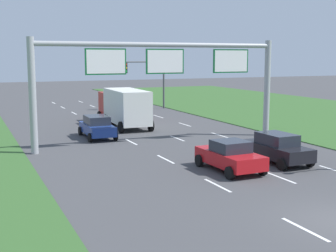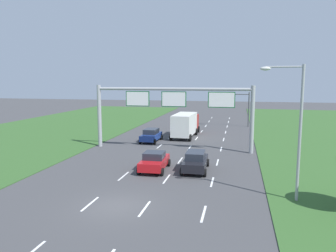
# 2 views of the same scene
# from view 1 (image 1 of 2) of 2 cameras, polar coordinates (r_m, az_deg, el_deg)

# --- Properties ---
(lane_dashes_inner_left) EXTENTS (0.14, 68.40, 0.01)m
(lane_dashes_inner_left) POSITION_cam_1_polar(r_m,az_deg,el_deg) (29.60, -2.61, -2.90)
(lane_dashes_inner_left) COLOR white
(lane_dashes_inner_left) RESTS_ON ground_plane
(lane_dashes_inner_right) EXTENTS (0.14, 68.40, 0.01)m
(lane_dashes_inner_right) POSITION_cam_1_polar(r_m,az_deg,el_deg) (31.00, 3.44, -2.39)
(lane_dashes_inner_right) COLOR white
(lane_dashes_inner_right) RESTS_ON ground_plane
(lane_dashes_slip) EXTENTS (0.14, 68.40, 0.01)m
(lane_dashes_slip) POSITION_cam_1_polar(r_m,az_deg,el_deg) (32.72, 8.91, -1.90)
(lane_dashes_slip) COLOR white
(lane_dashes_slip) RESTS_ON ground_plane
(car_near_red) EXTENTS (2.08, 4.31, 1.60)m
(car_near_red) POSITION_cam_1_polar(r_m,az_deg,el_deg) (34.19, -8.64, -0.07)
(car_near_red) COLOR navy
(car_near_red) RESTS_ON ground_plane
(car_lead_silver) EXTENTS (2.24, 4.15, 1.58)m
(car_lead_silver) POSITION_cam_1_polar(r_m,az_deg,el_deg) (24.28, 7.56, -3.62)
(car_lead_silver) COLOR red
(car_lead_silver) RESTS_ON ground_plane
(car_mid_lane) EXTENTS (2.18, 4.39, 1.63)m
(car_mid_lane) POSITION_cam_1_polar(r_m,az_deg,el_deg) (26.65, 13.12, -2.61)
(car_mid_lane) COLOR black
(car_mid_lane) RESTS_ON ground_plane
(box_truck) EXTENTS (2.88, 8.46, 3.14)m
(box_truck) POSITION_cam_1_polar(r_m,az_deg,el_deg) (39.48, -5.44, 2.43)
(box_truck) COLOR #B21E19
(box_truck) RESTS_ON ground_plane
(sign_gantry) EXTENTS (17.24, 0.44, 7.00)m
(sign_gantry) POSITION_cam_1_polar(r_m,az_deg,el_deg) (31.22, -0.42, 6.81)
(sign_gantry) COLOR #9EA0A5
(sign_gantry) RESTS_ON ground_plane
(traffic_light_mast) EXTENTS (4.76, 0.49, 5.60)m
(traffic_light_mast) POSITION_cam_1_polar(r_m,az_deg,el_deg) (52.10, -2.49, 6.30)
(traffic_light_mast) COLOR #47494F
(traffic_light_mast) RESTS_ON ground_plane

